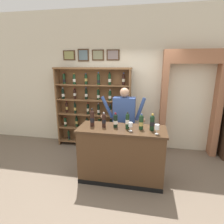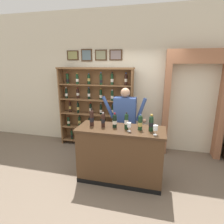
% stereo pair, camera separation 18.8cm
% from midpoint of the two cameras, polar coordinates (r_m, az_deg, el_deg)
% --- Properties ---
extents(ground_plane, '(14.00, 14.00, 0.02)m').
position_cam_midpoint_polar(ground_plane, '(3.87, -1.14, -19.45)').
color(ground_plane, '#6B5B4C').
extents(back_wall, '(12.00, 0.19, 3.44)m').
position_cam_midpoint_polar(back_wall, '(4.83, 2.85, 9.50)').
color(back_wall, beige).
rests_on(back_wall, ground).
extents(wine_shelf, '(1.95, 0.30, 2.06)m').
position_cam_midpoint_polar(wine_shelf, '(4.84, -6.87, 1.94)').
color(wine_shelf, brown).
rests_on(wine_shelf, ground).
extents(archway_doorway, '(1.35, 0.45, 2.46)m').
position_cam_midpoint_polar(archway_doorway, '(4.79, 21.67, 4.65)').
color(archway_doorway, '#9E6647').
rests_on(archway_doorway, ground).
extents(tasting_counter, '(1.58, 0.63, 1.03)m').
position_cam_midpoint_polar(tasting_counter, '(3.57, 1.34, -12.76)').
color(tasting_counter, '#4C331E').
rests_on(tasting_counter, ground).
extents(shopkeeper, '(0.97, 0.22, 1.67)m').
position_cam_midpoint_polar(shopkeeper, '(3.97, 2.34, -1.63)').
color(shopkeeper, '#2D3347').
rests_on(shopkeeper, ground).
extents(tasting_bottle_chianti, '(0.08, 0.08, 0.34)m').
position_cam_midpoint_polar(tasting_bottle_chianti, '(3.45, -7.64, -1.86)').
color(tasting_bottle_chianti, black).
rests_on(tasting_bottle_chianti, tasting_counter).
extents(tasting_bottle_brunello, '(0.07, 0.07, 0.28)m').
position_cam_midpoint_polar(tasting_bottle_brunello, '(3.38, -4.10, -2.46)').
color(tasting_bottle_brunello, black).
rests_on(tasting_bottle_brunello, tasting_counter).
extents(tasting_bottle_bianco, '(0.08, 0.08, 0.27)m').
position_cam_midpoint_polar(tasting_bottle_bianco, '(3.36, -0.52, -2.62)').
color(tasting_bottle_bianco, black).
rests_on(tasting_bottle_bianco, tasting_counter).
extents(tasting_bottle_vin_santo, '(0.07, 0.07, 0.31)m').
position_cam_midpoint_polar(tasting_bottle_vin_santo, '(3.29, 3.12, -2.67)').
color(tasting_bottle_vin_santo, black).
rests_on(tasting_bottle_vin_santo, tasting_counter).
extents(tasting_bottle_rosso, '(0.08, 0.08, 0.28)m').
position_cam_midpoint_polar(tasting_bottle_rosso, '(3.29, 7.31, -3.04)').
color(tasting_bottle_rosso, '#19381E').
rests_on(tasting_bottle_rosso, tasting_counter).
extents(tasting_bottle_prosecco, '(0.08, 0.08, 0.30)m').
position_cam_midpoint_polar(tasting_bottle_prosecco, '(3.26, 10.59, -3.14)').
color(tasting_bottle_prosecco, black).
rests_on(tasting_bottle_prosecco, tasting_counter).
extents(wine_glass_left, '(0.07, 0.07, 0.16)m').
position_cam_midpoint_polar(wine_glass_left, '(3.20, 4.02, -3.96)').
color(wine_glass_left, silver).
rests_on(wine_glass_left, tasting_counter).
extents(wine_glass_center, '(0.08, 0.08, 0.16)m').
position_cam_midpoint_polar(wine_glass_center, '(3.12, 11.94, -4.61)').
color(wine_glass_center, silver).
rests_on(wine_glass_center, tasting_counter).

